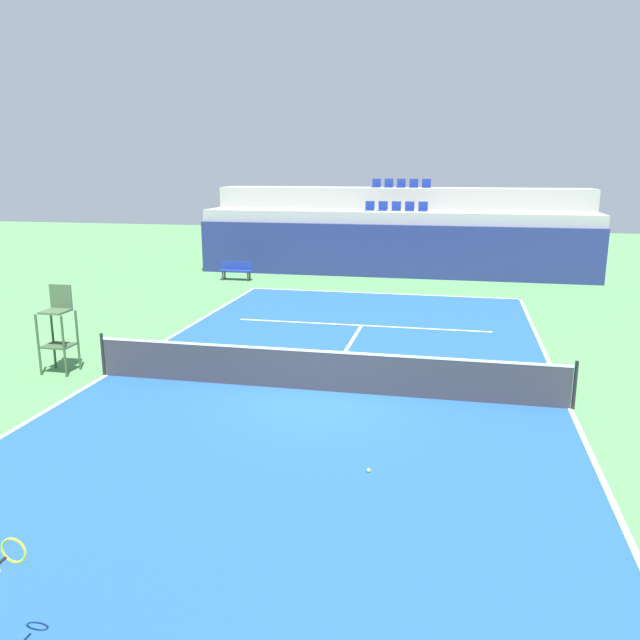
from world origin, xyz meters
name	(u,v)px	position (x,y,z in m)	size (l,w,h in m)	color
ground_plane	(321,391)	(0.00, 0.00, 0.00)	(80.00, 80.00, 0.00)	#4C8C4C
court_surface	(321,391)	(0.00, 0.00, 0.01)	(11.00, 24.00, 0.01)	#1E4C99
baseline_far	(381,293)	(0.00, 11.95, 0.01)	(11.00, 0.10, 0.00)	white
sideline_left	(106,375)	(-5.45, 0.00, 0.01)	(0.10, 24.00, 0.00)	white
sideline_right	(570,409)	(5.45, 0.00, 0.01)	(0.10, 24.00, 0.00)	white
service_line_far	(361,325)	(0.00, 6.40, 0.01)	(8.26, 0.10, 0.00)	white
centre_service_line	(345,352)	(0.00, 3.20, 0.01)	(0.10, 6.40, 0.00)	white
back_wall	(392,252)	(0.00, 15.93, 1.22)	(18.62, 0.30, 2.45)	navy
stands_tier_lower	(395,242)	(0.00, 17.28, 1.50)	(18.62, 2.40, 3.00)	#9E9E99
stands_tier_upper	(400,227)	(0.00, 19.68, 2.01)	(18.62, 2.40, 4.01)	#9E9E99
seating_row_lower	(396,208)	(0.00, 17.37, 3.12)	(2.98, 0.44, 0.44)	navy
seating_row_upper	(401,185)	(0.00, 19.77, 4.14)	(2.98, 0.44, 0.44)	navy
tennis_net	(321,370)	(0.00, 0.00, 0.51)	(11.08, 0.08, 1.07)	black
umpire_chair	(58,326)	(-6.70, 0.06, 1.19)	(0.76, 0.66, 2.20)	#334C2D
player_bench	(237,269)	(-6.85, 13.80, 0.51)	(1.50, 0.40, 0.85)	navy
tennis_ball_0	(369,470)	(1.63, -3.80, 0.04)	(0.07, 0.07, 0.07)	#CCE033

